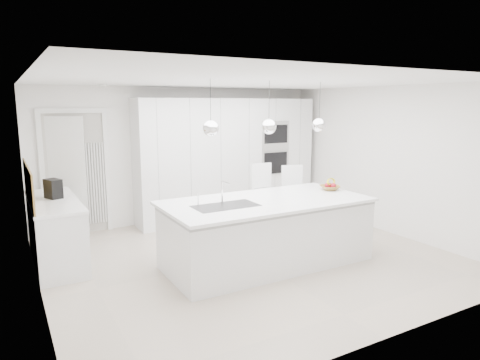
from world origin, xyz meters
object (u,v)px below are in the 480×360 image
espresso_machine (53,189)px  bar_stool_right (297,201)px  fruit_bowl (330,188)px  bar_stool_left (266,202)px  island_base (268,234)px

espresso_machine → bar_stool_right: (3.73, -0.66, -0.46)m
fruit_bowl → bar_stool_left: bar_stool_left is taller
fruit_bowl → espresso_machine: size_ratio=1.09×
espresso_machine → bar_stool_right: 3.81m
island_base → bar_stool_left: 1.18m
island_base → espresso_machine: 3.05m
island_base → bar_stool_left: (0.61, 0.99, 0.18)m
island_base → bar_stool_right: 1.52m
espresso_machine → fruit_bowl: bearing=-42.4°
island_base → espresso_machine: (-2.53, 1.60, 0.60)m
bar_stool_left → bar_stool_right: 0.59m
island_base → espresso_machine: size_ratio=10.41×
fruit_bowl → island_base: bearing=-173.3°
island_base → bar_stool_left: size_ratio=2.29×
espresso_machine → bar_stool_left: bar_stool_left is taller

